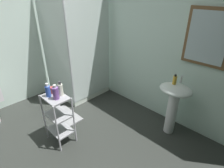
{
  "coord_description": "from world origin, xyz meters",
  "views": [
    {
      "loc": [
        1.65,
        -0.68,
        1.99
      ],
      "look_at": [
        0.19,
        0.8,
        0.9
      ],
      "focal_mm": 29.17,
      "sensor_mm": 36.0,
      "label": 1
    }
  ],
  "objects_px": {
    "conditioner_bottle_purple": "(56,93)",
    "bath_mat": "(64,116)",
    "shampoo_bottle_blue": "(48,91)",
    "rinse_cup": "(52,90)",
    "pedestal_sink": "(174,100)",
    "hand_soap_bottle": "(175,80)",
    "storage_cart": "(58,115)",
    "lotion_bottle_white": "(61,89)",
    "shower_stall": "(77,74)"
  },
  "relations": [
    {
      "from": "hand_soap_bottle",
      "to": "lotion_bottle_white",
      "type": "relative_size",
      "value": 0.73
    },
    {
      "from": "pedestal_sink",
      "to": "shampoo_bottle_blue",
      "type": "distance_m",
      "value": 1.74
    },
    {
      "from": "hand_soap_bottle",
      "to": "shampoo_bottle_blue",
      "type": "relative_size",
      "value": 0.77
    },
    {
      "from": "shampoo_bottle_blue",
      "to": "rinse_cup",
      "type": "distance_m",
      "value": 0.09
    },
    {
      "from": "pedestal_sink",
      "to": "shower_stall",
      "type": "bearing_deg",
      "value": -171.16
    },
    {
      "from": "shampoo_bottle_blue",
      "to": "bath_mat",
      "type": "bearing_deg",
      "value": 136.37
    },
    {
      "from": "conditioner_bottle_purple",
      "to": "rinse_cup",
      "type": "xyz_separation_m",
      "value": [
        -0.17,
        0.04,
        -0.04
      ]
    },
    {
      "from": "hand_soap_bottle",
      "to": "conditioner_bottle_purple",
      "type": "xyz_separation_m",
      "value": [
        -0.93,
        -1.3,
        -0.05
      ]
    },
    {
      "from": "shower_stall",
      "to": "shampoo_bottle_blue",
      "type": "bearing_deg",
      "value": -50.93
    },
    {
      "from": "lotion_bottle_white",
      "to": "shampoo_bottle_blue",
      "type": "bearing_deg",
      "value": -125.25
    },
    {
      "from": "storage_cart",
      "to": "rinse_cup",
      "type": "xyz_separation_m",
      "value": [
        -0.11,
        0.03,
        0.35
      ]
    },
    {
      "from": "pedestal_sink",
      "to": "conditioner_bottle_purple",
      "type": "height_order",
      "value": "conditioner_bottle_purple"
    },
    {
      "from": "conditioner_bottle_purple",
      "to": "bath_mat",
      "type": "distance_m",
      "value": 1.01
    },
    {
      "from": "pedestal_sink",
      "to": "rinse_cup",
      "type": "height_order",
      "value": "rinse_cup"
    },
    {
      "from": "storage_cart",
      "to": "hand_soap_bottle",
      "type": "xyz_separation_m",
      "value": [
        0.99,
        1.29,
        0.44
      ]
    },
    {
      "from": "conditioner_bottle_purple",
      "to": "bath_mat",
      "type": "bearing_deg",
      "value": 147.71
    },
    {
      "from": "lotion_bottle_white",
      "to": "pedestal_sink",
      "type": "bearing_deg",
      "value": 49.61
    },
    {
      "from": "hand_soap_bottle",
      "to": "rinse_cup",
      "type": "distance_m",
      "value": 1.68
    },
    {
      "from": "shower_stall",
      "to": "conditioner_bottle_purple",
      "type": "xyz_separation_m",
      "value": [
        0.96,
        -0.99,
        0.36
      ]
    },
    {
      "from": "rinse_cup",
      "to": "bath_mat",
      "type": "distance_m",
      "value": 0.89
    },
    {
      "from": "rinse_cup",
      "to": "bath_mat",
      "type": "height_order",
      "value": "rinse_cup"
    },
    {
      "from": "storage_cart",
      "to": "shampoo_bottle_blue",
      "type": "xyz_separation_m",
      "value": [
        -0.07,
        -0.05,
        0.38
      ]
    },
    {
      "from": "shampoo_bottle_blue",
      "to": "lotion_bottle_white",
      "type": "bearing_deg",
      "value": 54.75
    },
    {
      "from": "bath_mat",
      "to": "lotion_bottle_white",
      "type": "bearing_deg",
      "value": -25.75
    },
    {
      "from": "hand_soap_bottle",
      "to": "shower_stall",
      "type": "bearing_deg",
      "value": -170.52
    },
    {
      "from": "shampoo_bottle_blue",
      "to": "conditioner_bottle_purple",
      "type": "xyz_separation_m",
      "value": [
        0.13,
        0.04,
        0.01
      ]
    },
    {
      "from": "shower_stall",
      "to": "shampoo_bottle_blue",
      "type": "relative_size",
      "value": 10.59
    },
    {
      "from": "shampoo_bottle_blue",
      "to": "conditioner_bottle_purple",
      "type": "distance_m",
      "value": 0.13
    },
    {
      "from": "hand_soap_bottle",
      "to": "shampoo_bottle_blue",
      "type": "distance_m",
      "value": 1.71
    },
    {
      "from": "storage_cart",
      "to": "lotion_bottle_white",
      "type": "distance_m",
      "value": 0.4
    },
    {
      "from": "pedestal_sink",
      "to": "lotion_bottle_white",
      "type": "xyz_separation_m",
      "value": [
        -1.02,
        -1.19,
        0.25
      ]
    },
    {
      "from": "storage_cart",
      "to": "shampoo_bottle_blue",
      "type": "height_order",
      "value": "shampoo_bottle_blue"
    },
    {
      "from": "hand_soap_bottle",
      "to": "conditioner_bottle_purple",
      "type": "relative_size",
      "value": 0.72
    },
    {
      "from": "shampoo_bottle_blue",
      "to": "rinse_cup",
      "type": "bearing_deg",
      "value": 117.29
    },
    {
      "from": "hand_soap_bottle",
      "to": "bath_mat",
      "type": "distance_m",
      "value": 1.94
    },
    {
      "from": "hand_soap_bottle",
      "to": "storage_cart",
      "type": "bearing_deg",
      "value": -127.57
    },
    {
      "from": "hand_soap_bottle",
      "to": "lotion_bottle_white",
      "type": "bearing_deg",
      "value": -128.73
    },
    {
      "from": "storage_cart",
      "to": "rinse_cup",
      "type": "distance_m",
      "value": 0.37
    },
    {
      "from": "rinse_cup",
      "to": "lotion_bottle_white",
      "type": "bearing_deg",
      "value": 22.72
    },
    {
      "from": "shower_stall",
      "to": "hand_soap_bottle",
      "type": "bearing_deg",
      "value": 9.48
    },
    {
      "from": "pedestal_sink",
      "to": "hand_soap_bottle",
      "type": "bearing_deg",
      "value": 162.64
    },
    {
      "from": "lotion_bottle_white",
      "to": "rinse_cup",
      "type": "xyz_separation_m",
      "value": [
        -0.13,
        -0.05,
        -0.04
      ]
    },
    {
      "from": "pedestal_sink",
      "to": "bath_mat",
      "type": "height_order",
      "value": "pedestal_sink"
    },
    {
      "from": "storage_cart",
      "to": "conditioner_bottle_purple",
      "type": "distance_m",
      "value": 0.4
    },
    {
      "from": "hand_soap_bottle",
      "to": "bath_mat",
      "type": "bearing_deg",
      "value": -145.49
    },
    {
      "from": "pedestal_sink",
      "to": "shampoo_bottle_blue",
      "type": "height_order",
      "value": "shampoo_bottle_blue"
    },
    {
      "from": "hand_soap_bottle",
      "to": "shampoo_bottle_blue",
      "type": "xyz_separation_m",
      "value": [
        -1.06,
        -1.34,
        -0.05
      ]
    },
    {
      "from": "lotion_bottle_white",
      "to": "bath_mat",
      "type": "distance_m",
      "value": 0.97
    },
    {
      "from": "pedestal_sink",
      "to": "hand_soap_bottle",
      "type": "height_order",
      "value": "hand_soap_bottle"
    },
    {
      "from": "storage_cart",
      "to": "conditioner_bottle_purple",
      "type": "bearing_deg",
      "value": -9.62
    }
  ]
}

